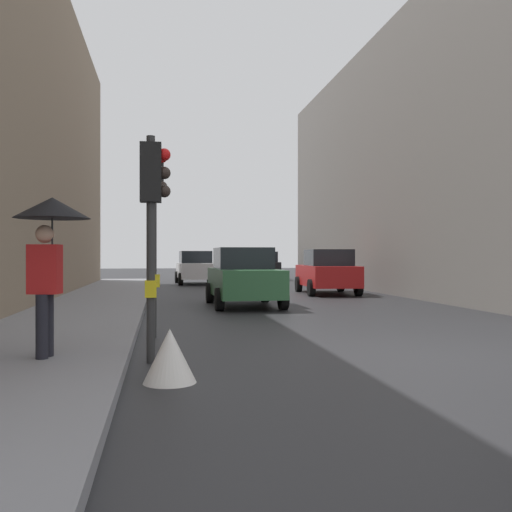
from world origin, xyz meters
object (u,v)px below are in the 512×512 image
Objects in this scene: traffic_light_near_left at (153,206)px; traffic_light_near_right at (154,204)px; car_red_sedan at (327,272)px; pedestrian_with_umbrella at (50,232)px; car_dark_suv at (263,266)px; car_green_estate at (244,277)px; car_white_compact at (196,268)px; warning_sign_triangle at (170,356)px.

traffic_light_near_right reaches higher than traffic_light_near_left.
car_red_sedan is 2.01× the size of pedestrian_with_umbrella.
car_dark_suv is at bearing 74.11° from pedestrian_with_umbrella.
car_green_estate is at bearing 67.67° from traffic_light_near_right.
traffic_light_near_left is 1.50× the size of pedestrian_with_umbrella.
car_white_compact is (-4.69, 8.80, 0.00)m from car_red_sedan.
car_white_compact is 2.00× the size of pedestrian_with_umbrella.
traffic_light_near_right is 0.85× the size of car_green_estate.
car_dark_suv is (6.43, 24.52, -1.60)m from traffic_light_near_right.
traffic_light_near_right is 0.84× the size of car_white_compact.
warning_sign_triangle is at bearing -34.26° from pedestrian_with_umbrella.
car_green_estate is 9.91m from pedestrian_with_umbrella.
car_red_sedan is 15.97m from pedestrian_with_umbrella.
car_white_compact is at bearing 85.91° from warning_sign_triangle.
warning_sign_triangle is at bearing -103.07° from car_green_estate.
car_dark_suv is 1.02× the size of car_green_estate.
warning_sign_triangle is at bearing -86.61° from traffic_light_near_right.
traffic_light_near_left is 0.74× the size of car_dark_suv.
traffic_light_near_left reaches higher than car_dark_suv.
pedestrian_with_umbrella is 2.43m from warning_sign_triangle.
car_white_compact is at bearing -133.92° from car_dark_suv.
traffic_light_near_left is at bearing 99.59° from warning_sign_triangle.
pedestrian_with_umbrella is at bearing -169.35° from traffic_light_near_left.
car_dark_suv is at bearing 75.31° from traffic_light_near_right.
pedestrian_with_umbrella reaches higher than warning_sign_triangle.
traffic_light_near_left is 0.75× the size of car_red_sedan.
car_green_estate is 10.40m from warning_sign_triangle.
car_red_sedan is at bearing -61.96° from car_white_compact.
traffic_light_near_right is 6.97m from car_green_estate.
traffic_light_near_right is at bearing -104.69° from car_dark_suv.
car_green_estate reaches higher than warning_sign_triangle.
car_red_sedan is 0.99× the size of car_dark_suv.
traffic_light_near_right is 0.83× the size of car_red_sedan.
car_red_sedan is at bearing -89.24° from car_dark_suv.
pedestrian_with_umbrella is (-3.92, -9.05, 0.96)m from car_green_estate.
car_dark_suv is 1.01× the size of car_white_compact.
traffic_light_near_right is 0.83× the size of car_dark_suv.
car_red_sedan is 16.20m from warning_sign_triangle.
car_green_estate is (-3.85, -18.25, 0.00)m from car_dark_suv.
traffic_light_near_right is 3.15m from pedestrian_with_umbrella.
car_red_sedan is 1.02× the size of car_green_estate.
traffic_light_near_left reaches higher than pedestrian_with_umbrella.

